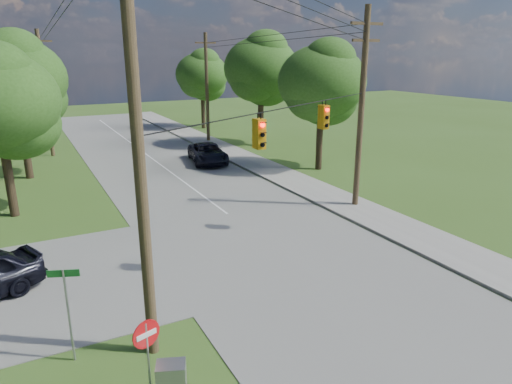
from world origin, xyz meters
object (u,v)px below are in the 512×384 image
pole_north_e (207,87)px  car_main_north (208,153)px  pole_sw (137,135)px  do_not_enter_sign (147,342)px  pole_ne (361,107)px  pole_north_w (45,93)px

pole_north_e → car_main_north: pole_north_e is taller
pole_sw → do_not_enter_sign: size_ratio=5.44×
pole_ne → car_main_north: pole_ne is taller
do_not_enter_sign → pole_ne: bearing=15.4°
do_not_enter_sign → pole_sw: bearing=54.6°
pole_sw → car_main_north: 24.10m
car_main_north → pole_north_e: bearing=78.3°
pole_north_w → car_main_north: pole_north_w is taller
pole_north_w → do_not_enter_sign: pole_north_w is taller
do_not_enter_sign → pole_north_w: bearing=71.2°
pole_north_w → pole_north_e: bearing=0.0°
car_main_north → pole_ne: bearing=-65.6°
pole_ne → pole_north_e: bearing=90.0°
pole_north_e → pole_north_w: same height
pole_ne → pole_north_w: 26.03m
pole_north_e → car_main_north: (-3.40, -8.41, -4.36)m
pole_north_e → do_not_enter_sign: 34.63m
car_main_north → pole_north_w: bearing=151.7°
pole_north_e → pole_north_w: (-13.90, 0.00, 0.00)m
pole_ne → car_main_north: 14.78m
pole_north_w → do_not_enter_sign: bearing=-90.3°
pole_sw → pole_north_e: size_ratio=1.20×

